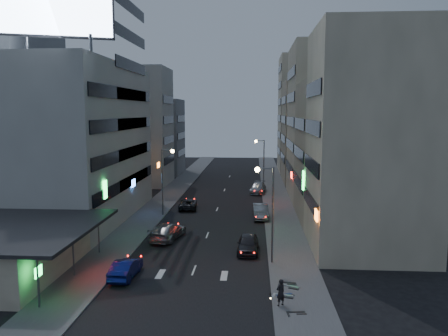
# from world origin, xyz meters

# --- Properties ---
(ground) EXTENTS (180.00, 180.00, 0.00)m
(ground) POSITION_xyz_m (0.00, 0.00, 0.00)
(ground) COLOR black
(ground) RESTS_ON ground
(sidewalk_left) EXTENTS (4.00, 120.00, 0.12)m
(sidewalk_left) POSITION_xyz_m (-8.00, 30.00, 0.06)
(sidewalk_left) COLOR #4C4C4F
(sidewalk_left) RESTS_ON ground
(sidewalk_right) EXTENTS (4.00, 120.00, 0.12)m
(sidewalk_right) POSITION_xyz_m (8.00, 30.00, 0.06)
(sidewalk_right) COLOR #4C4C4F
(sidewalk_right) RESTS_ON ground
(food_court) EXTENTS (11.00, 13.00, 3.88)m
(food_court) POSITION_xyz_m (-13.90, 2.00, 1.98)
(food_court) COLOR beige
(food_court) RESTS_ON ground
(white_building) EXTENTS (14.00, 24.00, 18.00)m
(white_building) POSITION_xyz_m (-17.00, 20.00, 9.00)
(white_building) COLOR #A4A4A0
(white_building) RESTS_ON ground
(grey_tower) EXTENTS (10.00, 14.00, 34.00)m
(grey_tower) POSITION_xyz_m (-26.00, 23.00, 17.00)
(grey_tower) COLOR gray
(grey_tower) RESTS_ON ground
(shophouse_near) EXTENTS (10.00, 11.00, 20.00)m
(shophouse_near) POSITION_xyz_m (15.00, 10.50, 10.00)
(shophouse_near) COLOR beige
(shophouse_near) RESTS_ON ground
(shophouse_mid) EXTENTS (11.00, 12.00, 16.00)m
(shophouse_mid) POSITION_xyz_m (15.50, 22.00, 8.00)
(shophouse_mid) COLOR tan
(shophouse_mid) RESTS_ON ground
(shophouse_far) EXTENTS (10.00, 14.00, 22.00)m
(shophouse_far) POSITION_xyz_m (15.00, 35.00, 11.00)
(shophouse_far) COLOR beige
(shophouse_far) RESTS_ON ground
(far_left_a) EXTENTS (11.00, 10.00, 20.00)m
(far_left_a) POSITION_xyz_m (-15.50, 45.00, 10.00)
(far_left_a) COLOR #A4A4A0
(far_left_a) RESTS_ON ground
(far_left_b) EXTENTS (12.00, 10.00, 15.00)m
(far_left_b) POSITION_xyz_m (-16.00, 58.00, 7.50)
(far_left_b) COLOR gray
(far_left_b) RESTS_ON ground
(far_right_a) EXTENTS (11.00, 12.00, 18.00)m
(far_right_a) POSITION_xyz_m (15.50, 50.00, 9.00)
(far_right_a) COLOR tan
(far_right_a) RESTS_ON ground
(far_right_b) EXTENTS (12.00, 12.00, 24.00)m
(far_right_b) POSITION_xyz_m (16.00, 64.00, 12.00)
(far_right_b) COLOR beige
(far_right_b) RESTS_ON ground
(billboard) EXTENTS (9.52, 3.75, 6.20)m
(billboard) POSITION_xyz_m (-12.99, 9.97, 21.66)
(billboard) COLOR #595B60
(billboard) RESTS_ON white_building
(street_lamp_right_near) EXTENTS (1.60, 0.44, 8.02)m
(street_lamp_right_near) POSITION_xyz_m (5.90, 6.00, 5.36)
(street_lamp_right_near) COLOR #595B60
(street_lamp_right_near) RESTS_ON sidewalk_right
(street_lamp_left) EXTENTS (1.60, 0.44, 8.02)m
(street_lamp_left) POSITION_xyz_m (-5.90, 22.00, 5.36)
(street_lamp_left) COLOR #595B60
(street_lamp_left) RESTS_ON sidewalk_left
(street_lamp_right_far) EXTENTS (1.60, 0.44, 8.02)m
(street_lamp_right_far) POSITION_xyz_m (5.90, 40.00, 5.36)
(street_lamp_right_far) COLOR #595B60
(street_lamp_right_far) RESTS_ON sidewalk_right
(parked_car_right_near) EXTENTS (1.99, 4.65, 1.56)m
(parked_car_right_near) POSITION_xyz_m (4.26, 8.87, 0.78)
(parked_car_right_near) COLOR #25262A
(parked_car_right_near) RESTS_ON ground
(parked_car_right_mid) EXTENTS (1.97, 5.07, 1.64)m
(parked_car_right_mid) POSITION_xyz_m (5.55, 21.60, 0.82)
(parked_car_right_mid) COLOR gray
(parked_car_right_mid) RESTS_ON ground
(parked_car_left) EXTENTS (2.70, 5.02, 1.34)m
(parked_car_left) POSITION_xyz_m (-3.85, 26.03, 0.67)
(parked_car_left) COLOR #25262A
(parked_car_left) RESTS_ON ground
(parked_car_right_far) EXTENTS (2.77, 5.71, 1.60)m
(parked_car_right_far) POSITION_xyz_m (5.40, 37.84, 0.80)
(parked_car_right_far) COLOR gray
(parked_car_right_far) RESTS_ON ground
(road_car_blue) EXTENTS (1.62, 4.35, 1.42)m
(road_car_blue) POSITION_xyz_m (-5.00, 2.15, 0.71)
(road_car_blue) COLOR navy
(road_car_blue) RESTS_ON ground
(road_car_silver) EXTENTS (3.26, 5.94, 1.63)m
(road_car_silver) POSITION_xyz_m (-3.76, 12.33, 0.82)
(road_car_silver) COLOR #95989C
(road_car_silver) RESTS_ON ground
(person) EXTENTS (0.78, 0.73, 1.78)m
(person) POSITION_xyz_m (6.52, -2.21, 1.01)
(person) COLOR black
(person) RESTS_ON sidewalk_right
(scooter_black_a) EXTENTS (0.80, 1.83, 1.08)m
(scooter_black_a) POSITION_xyz_m (8.01, -2.91, 0.66)
(scooter_black_a) COLOR black
(scooter_black_a) RESTS_ON sidewalk_right
(scooter_silver_a) EXTENTS (1.17, 2.17, 1.26)m
(scooter_silver_a) POSITION_xyz_m (7.53, -0.63, 0.75)
(scooter_silver_a) COLOR #B9BCC1
(scooter_silver_a) RESTS_ON sidewalk_right
(scooter_blue) EXTENTS (1.08, 1.81, 1.05)m
(scooter_blue) POSITION_xyz_m (7.41, -0.17, 0.65)
(scooter_blue) COLOR navy
(scooter_blue) RESTS_ON sidewalk_right
(scooter_black_b) EXTENTS (0.85, 1.95, 1.15)m
(scooter_black_b) POSITION_xyz_m (7.92, 1.71, 0.70)
(scooter_black_b) COLOR black
(scooter_black_b) RESTS_ON sidewalk_right
(scooter_silver_b) EXTENTS (1.43, 2.15, 1.25)m
(scooter_silver_b) POSITION_xyz_m (8.10, 0.83, 0.75)
(scooter_silver_b) COLOR gray
(scooter_silver_b) RESTS_ON sidewalk_right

